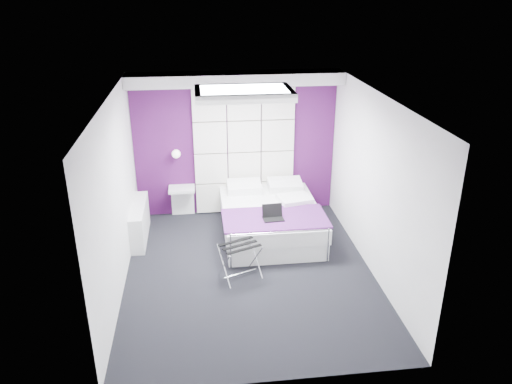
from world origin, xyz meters
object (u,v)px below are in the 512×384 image
radiator (140,222)px  bed (270,219)px  laptop (273,215)px  nightstand (182,189)px  wall_lamp (176,153)px  luggage_rack (240,261)px

radiator → bed: bed is taller
radiator → laptop: laptop is taller
radiator → nightstand: radiator is taller
wall_lamp → luggage_rack: bearing=-67.3°
bed → luggage_rack: (-0.62, -1.25, -0.03)m
nightstand → luggage_rack: size_ratio=0.85×
bed → nightstand: size_ratio=4.31×
wall_lamp → luggage_rack: size_ratio=0.28×
radiator → laptop: (2.13, -0.66, 0.31)m
laptop → radiator: bearing=158.9°
luggage_rack → laptop: bearing=29.4°
nightstand → laptop: 1.99m
wall_lamp → laptop: wall_lamp is taller
bed → laptop: bearing=-94.0°
radiator → nightstand: 1.04m
bed → nightstand: (-1.47, 0.87, 0.27)m
wall_lamp → radiator: (-0.64, -0.76, -0.92)m
radiator → wall_lamp: bearing=49.9°
bed → laptop: (-0.04, -0.51, 0.32)m
radiator → nightstand: size_ratio=2.61×
wall_lamp → luggage_rack: 2.53m
bed → laptop: 0.60m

